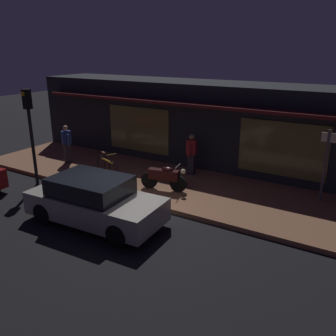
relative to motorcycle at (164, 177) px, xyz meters
The scene contains 10 objects.
ground_plane 2.35m from the motorcycle, 86.88° to the right, with size 60.00×60.00×0.00m, color black.
sidewalk_slab 0.94m from the motorcycle, 80.54° to the left, with size 18.00×4.00×0.15m, color brown.
storefront_building 4.29m from the motorcycle, 88.29° to the left, with size 18.00×3.30×3.60m.
motorcycle is the anchor object (origin of this frame).
bicycle_parked 2.93m from the motorcycle, behind, with size 1.57×0.65×0.91m.
person_photographer 5.39m from the motorcycle, behind, with size 0.59×0.44×1.67m.
person_bystander 1.98m from the motorcycle, 88.60° to the left, with size 0.40×0.62×1.67m.
sign_post 5.34m from the motorcycle, 21.41° to the left, with size 0.44×0.09×2.40m.
traffic_light_pole 5.32m from the motorcycle, 159.54° to the right, with size 0.24×0.33×3.60m.
parked_car_far 3.00m from the motorcycle, 101.82° to the right, with size 4.18×1.96×1.42m.
Camera 1 is at (6.09, -7.70, 4.96)m, focal length 37.76 mm.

